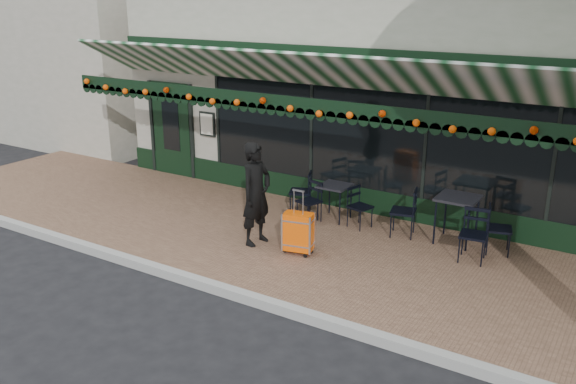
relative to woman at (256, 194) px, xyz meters
The scene contains 15 objects.
ground 2.00m from the woman, 65.74° to the right, with size 80.00×80.00×0.00m, color black.
sidewalk 1.28m from the woman, 32.93° to the left, with size 18.00×4.00×0.15m, color brown.
curb 2.02m from the woman, 66.81° to the right, with size 18.00×0.16×0.15m, color #9E9E99.
restaurant_building 6.44m from the woman, 83.67° to the left, with size 12.00×9.60×4.50m.
neighbor_building_left 13.96m from the woman, 152.33° to the left, with size 12.00×8.00×4.80m, color #B3AB9D.
woman is the anchor object (origin of this frame).
suitcase 1.00m from the woman, ahead, with size 0.53×0.37×1.11m.
cafe_table_a 3.48m from the woman, 32.40° to the left, with size 0.68×0.68×0.84m.
cafe_table_b 1.87m from the woman, 70.89° to the left, with size 0.56×0.56×0.69m.
chair_a_left 2.67m from the woman, 39.30° to the left, with size 0.45×0.45×0.90m, color black, non-canonical shape.
chair_a_right 4.12m from the woman, 25.89° to the left, with size 0.42×0.42×0.84m, color black, non-canonical shape.
chair_a_front 3.65m from the woman, 19.91° to the left, with size 0.44×0.44×0.88m, color black, non-canonical shape.
chair_b_left 1.78m from the woman, 94.60° to the left, with size 0.43×0.43×0.86m, color black, non-canonical shape.
chair_b_right 2.09m from the woman, 53.44° to the left, with size 0.39×0.39×0.78m, color black, non-canonical shape.
chair_b_front 1.49m from the woman, 79.48° to the left, with size 0.40×0.40×0.79m, color black, non-canonical shape.
Camera 1 is at (4.99, -6.55, 4.36)m, focal length 38.00 mm.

